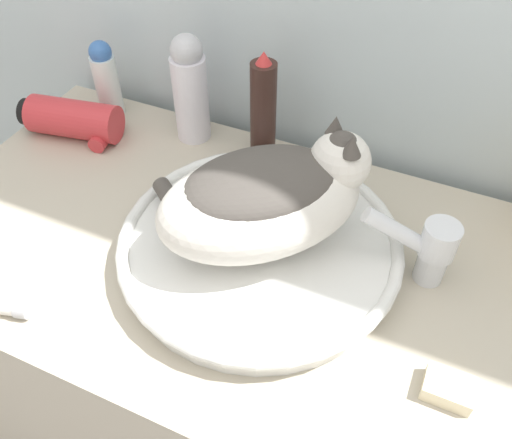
{
  "coord_description": "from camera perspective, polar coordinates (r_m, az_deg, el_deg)",
  "views": [
    {
      "loc": [
        0.2,
        -0.21,
        1.45
      ],
      "look_at": [
        -0.02,
        0.28,
        0.9
      ],
      "focal_mm": 38.0,
      "sensor_mm": 36.0,
      "label": 1
    }
  ],
  "objects": [
    {
      "name": "hairspray_can_black",
      "position": [
        0.97,
        0.76,
        11.44
      ],
      "size": [
        0.05,
        0.05,
        0.21
      ],
      "color": "#331E19",
      "rests_on": "vanity_counter"
    },
    {
      "name": "deodorant_stick",
      "position": [
        1.14,
        -15.51,
        14.09
      ],
      "size": [
        0.05,
        0.05,
        0.16
      ],
      "color": "silver",
      "rests_on": "vanity_counter"
    },
    {
      "name": "faucet",
      "position": [
        0.81,
        17.69,
        -2.81
      ],
      "size": [
        0.14,
        0.07,
        0.13
      ],
      "rotation": [
        0.0,
        0.0,
        -2.88
      ],
      "color": "silver",
      "rests_on": "vanity_counter"
    },
    {
      "name": "soap_bar",
      "position": [
        0.75,
        19.59,
        -16.4
      ],
      "size": [
        0.06,
        0.05,
        0.02
      ],
      "color": "beige",
      "rests_on": "vanity_counter"
    },
    {
      "name": "vanity_counter",
      "position": [
        1.18,
        1.0,
        -17.11
      ],
      "size": [
        1.18,
        0.58,
        0.8
      ],
      "color": "#B2A893",
      "rests_on": "ground_plane"
    },
    {
      "name": "hair_dryer",
      "position": [
        1.12,
        -18.53,
        9.93
      ],
      "size": [
        0.2,
        0.11,
        0.07
      ],
      "rotation": [
        0.0,
        0.0,
        3.32
      ],
      "color": "#C63338",
      "rests_on": "vanity_counter"
    },
    {
      "name": "lotion_bottle_white",
      "position": [
        1.03,
        -6.95,
        13.51
      ],
      "size": [
        0.06,
        0.06,
        0.21
      ],
      "color": "silver",
      "rests_on": "vanity_counter"
    },
    {
      "name": "cat",
      "position": [
        0.76,
        1.06,
        2.46
      ],
      "size": [
        0.37,
        0.34,
        0.17
      ],
      "rotation": [
        0.0,
        0.0,
        0.78
      ],
      "color": "silver",
      "rests_on": "sink_basin"
    },
    {
      "name": "sink_basin",
      "position": [
        0.83,
        0.42,
        -2.77
      ],
      "size": [
        0.43,
        0.43,
        0.05
      ],
      "color": "silver",
      "rests_on": "vanity_counter"
    }
  ]
}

